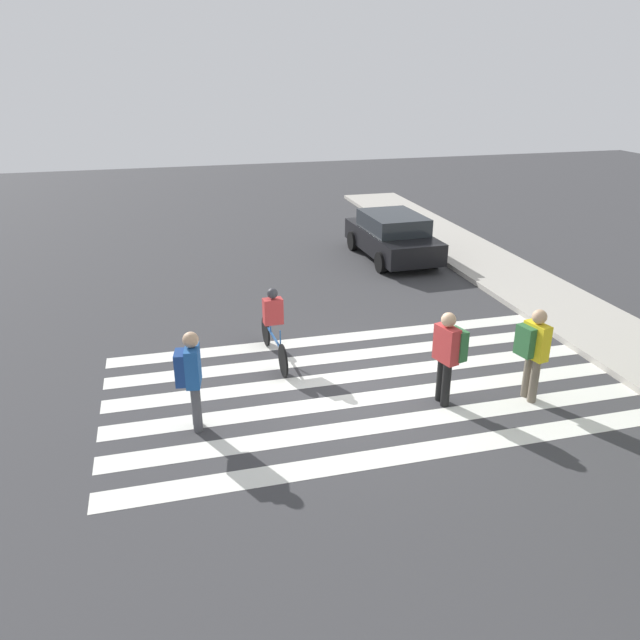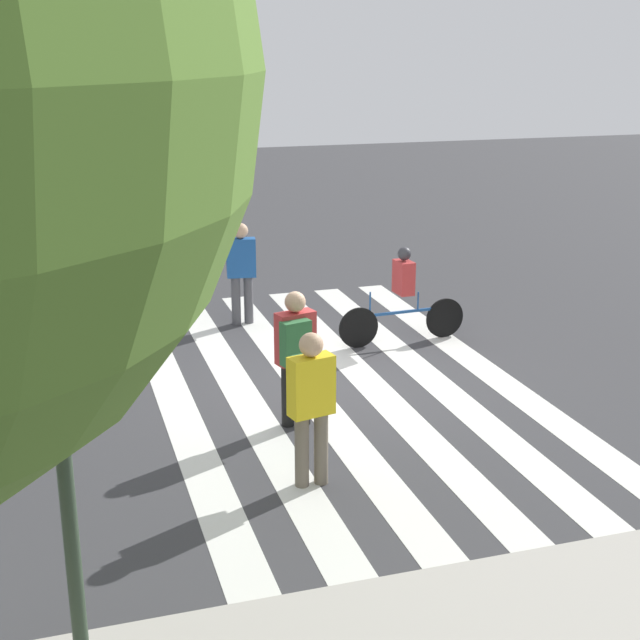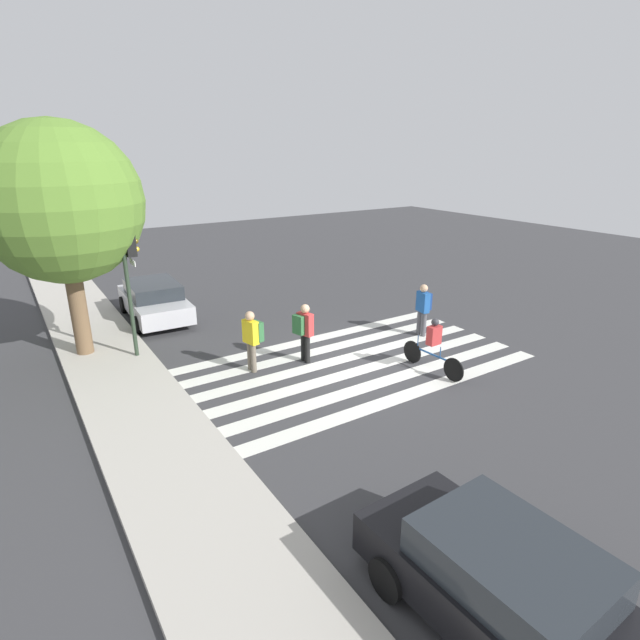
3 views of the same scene
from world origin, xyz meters
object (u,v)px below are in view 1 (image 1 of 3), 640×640
Objects in this scene: cyclist_far_lane at (273,322)px; car_parked_silver_sedan at (392,236)px; pedestrian_adult_tall_backpack at (448,351)px; pedestrian_child_with_backpack at (191,374)px; pedestrian_adult_blue_shirt at (533,348)px.

cyclist_far_lane is 0.53× the size of car_parked_silver_sedan.
pedestrian_adult_tall_backpack is 4.60m from pedestrian_child_with_backpack.
pedestrian_child_with_backpack is 11.24m from car_parked_silver_sedan.
pedestrian_adult_tall_backpack is 1.59m from pedestrian_adult_blue_shirt.
pedestrian_adult_blue_shirt reaches higher than cyclist_far_lane.
pedestrian_child_with_backpack is at bearing -107.35° from pedestrian_adult_blue_shirt.
pedestrian_adult_tall_backpack is 3.79m from cyclist_far_lane.
car_parked_silver_sedan is (-9.09, 2.40, -0.31)m from pedestrian_adult_tall_backpack.
pedestrian_adult_tall_backpack is 1.00× the size of pedestrian_adult_blue_shirt.
cyclist_far_lane is at bearing -40.25° from car_parked_silver_sedan.
pedestrian_adult_blue_shirt is 0.43× the size of car_parked_silver_sedan.
cyclist_far_lane is (-2.33, 1.85, -0.20)m from pedestrian_child_with_backpack.
pedestrian_child_with_backpack is 1.00× the size of pedestrian_adult_blue_shirt.
cyclist_far_lane is (-2.61, -2.74, -0.19)m from pedestrian_adult_tall_backpack.
pedestrian_child_with_backpack is 0.43× the size of car_parked_silver_sedan.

